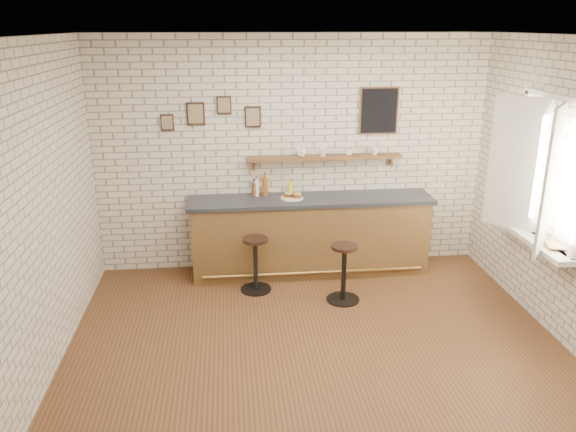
# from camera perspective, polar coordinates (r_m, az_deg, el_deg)

# --- Properties ---
(ground) EXTENTS (5.00, 5.00, 0.00)m
(ground) POSITION_cam_1_polar(r_m,az_deg,el_deg) (5.94, 2.68, -12.45)
(ground) COLOR brown
(ground) RESTS_ON ground
(bar_counter) EXTENTS (3.10, 0.65, 1.01)m
(bar_counter) POSITION_cam_1_polar(r_m,az_deg,el_deg) (7.26, 2.28, -1.95)
(bar_counter) COLOR brown
(bar_counter) RESTS_ON ground
(sandwich_plate) EXTENTS (0.28, 0.28, 0.01)m
(sandwich_plate) POSITION_cam_1_polar(r_m,az_deg,el_deg) (7.06, 0.42, 1.83)
(sandwich_plate) COLOR white
(sandwich_plate) RESTS_ON bar_counter
(ciabatta_sandwich) EXTENTS (0.23, 0.16, 0.08)m
(ciabatta_sandwich) POSITION_cam_1_polar(r_m,az_deg,el_deg) (7.05, 0.50, 2.17)
(ciabatta_sandwich) COLOR tan
(ciabatta_sandwich) RESTS_ON sandwich_plate
(potato_chips) EXTENTS (0.25, 0.20, 0.00)m
(potato_chips) POSITION_cam_1_polar(r_m,az_deg,el_deg) (7.05, 0.26, 1.88)
(potato_chips) COLOR gold
(potato_chips) RESTS_ON sandwich_plate
(bitters_bottle_brown) EXTENTS (0.07, 0.07, 0.23)m
(bitters_bottle_brown) POSITION_cam_1_polar(r_m,az_deg,el_deg) (7.16, -3.43, 2.75)
(bitters_bottle_brown) COLOR brown
(bitters_bottle_brown) RESTS_ON bar_counter
(bitters_bottle_white) EXTENTS (0.07, 0.07, 0.25)m
(bitters_bottle_white) POSITION_cam_1_polar(r_m,az_deg,el_deg) (7.16, -3.21, 2.84)
(bitters_bottle_white) COLOR white
(bitters_bottle_white) RESTS_ON bar_counter
(bitters_bottle_amber) EXTENTS (0.07, 0.07, 0.31)m
(bitters_bottle_amber) POSITION_cam_1_polar(r_m,az_deg,el_deg) (7.16, -2.36, 3.04)
(bitters_bottle_amber) COLOR #975218
(bitters_bottle_amber) RESTS_ON bar_counter
(condiment_bottle_yellow) EXTENTS (0.07, 0.07, 0.21)m
(condiment_bottle_yellow) POSITION_cam_1_polar(r_m,az_deg,el_deg) (7.19, 0.23, 2.83)
(condiment_bottle_yellow) COLOR yellow
(condiment_bottle_yellow) RESTS_ON bar_counter
(bar_stool_left) EXTENTS (0.38, 0.38, 0.68)m
(bar_stool_left) POSITION_cam_1_polar(r_m,az_deg,el_deg) (6.80, -3.32, -4.75)
(bar_stool_left) COLOR black
(bar_stool_left) RESTS_ON ground
(bar_stool_right) EXTENTS (0.39, 0.39, 0.70)m
(bar_stool_right) POSITION_cam_1_polar(r_m,az_deg,el_deg) (6.58, 5.69, -5.59)
(bar_stool_right) COLOR black
(bar_stool_right) RESTS_ON ground
(wall_shelf) EXTENTS (2.00, 0.18, 0.18)m
(wall_shelf) POSITION_cam_1_polar(r_m,az_deg,el_deg) (7.20, 3.73, 5.93)
(wall_shelf) COLOR brown
(wall_shelf) RESTS_ON ground
(shelf_cup_a) EXTENTS (0.17, 0.17, 0.10)m
(shelf_cup_a) POSITION_cam_1_polar(r_m,az_deg,el_deg) (7.14, 1.33, 6.46)
(shelf_cup_a) COLOR white
(shelf_cup_a) RESTS_ON wall_shelf
(shelf_cup_b) EXTENTS (0.15, 0.15, 0.10)m
(shelf_cup_b) POSITION_cam_1_polar(r_m,az_deg,el_deg) (7.18, 3.56, 6.49)
(shelf_cup_b) COLOR white
(shelf_cup_b) RESTS_ON wall_shelf
(shelf_cup_c) EXTENTS (0.13, 0.13, 0.09)m
(shelf_cup_c) POSITION_cam_1_polar(r_m,az_deg,el_deg) (7.24, 6.17, 6.47)
(shelf_cup_c) COLOR white
(shelf_cup_c) RESTS_ON wall_shelf
(shelf_cup_d) EXTENTS (0.14, 0.14, 0.09)m
(shelf_cup_d) POSITION_cam_1_polar(r_m,az_deg,el_deg) (7.32, 8.77, 6.52)
(shelf_cup_d) COLOR white
(shelf_cup_d) RESTS_ON wall_shelf
(back_wall_decor) EXTENTS (2.96, 0.02, 0.56)m
(back_wall_decor) POSITION_cam_1_polar(r_m,az_deg,el_deg) (7.14, 2.32, 10.49)
(back_wall_decor) COLOR black
(back_wall_decor) RESTS_ON ground
(window_sill) EXTENTS (0.20, 1.35, 0.06)m
(window_sill) POSITION_cam_1_polar(r_m,az_deg,el_deg) (6.58, 23.53, -2.17)
(window_sill) COLOR white
(window_sill) RESTS_ON ground
(casement_window) EXTENTS (0.40, 1.30, 1.56)m
(casement_window) POSITION_cam_1_polar(r_m,az_deg,el_deg) (6.35, 24.07, 4.14)
(casement_window) COLOR white
(casement_window) RESTS_ON ground
(book_lower) EXTENTS (0.19, 0.25, 0.02)m
(book_lower) POSITION_cam_1_polar(r_m,az_deg,el_deg) (6.33, 24.62, -2.73)
(book_lower) COLOR tan
(book_lower) RESTS_ON window_sill
(book_upper) EXTENTS (0.21, 0.25, 0.02)m
(book_upper) POSITION_cam_1_polar(r_m,az_deg,el_deg) (6.30, 24.80, -2.68)
(book_upper) COLOR tan
(book_upper) RESTS_ON book_lower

